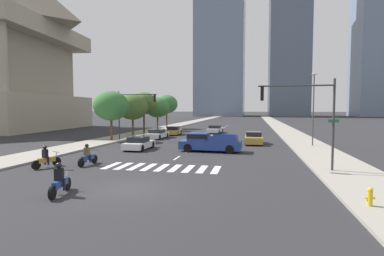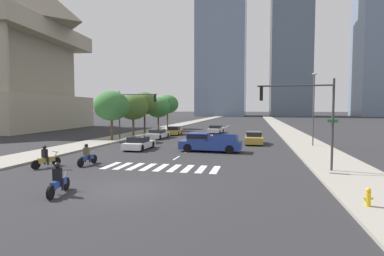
{
  "view_description": "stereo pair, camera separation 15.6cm",
  "coord_description": "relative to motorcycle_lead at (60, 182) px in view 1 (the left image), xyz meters",
  "views": [
    {
      "loc": [
        5.89,
        -13.52,
        3.88
      ],
      "look_at": [
        0.0,
        15.44,
        2.0
      ],
      "focal_mm": 28.29,
      "sensor_mm": 36.0,
      "label": 1
    },
    {
      "loc": [
        6.05,
        -13.48,
        3.88
      ],
      "look_at": [
        0.0,
        15.44,
        2.0
      ],
      "focal_mm": 28.29,
      "sensor_mm": 36.0,
      "label": 2
    }
  ],
  "objects": [
    {
      "name": "street_tree_third",
      "position": [
        -8.1,
        32.35,
        4.13
      ],
      "size": [
        4.02,
        4.02,
        6.29
      ],
      "color": "#4C3823",
      "rests_on": "sidewalk_west"
    },
    {
      "name": "office_tower_right_skyline",
      "position": [
        69.77,
        158.59,
        44.32
      ],
      "size": [
        21.49,
        22.25,
        90.86
      ],
      "color": "slate",
      "rests_on": "ground"
    },
    {
      "name": "sidewalk_east",
      "position": [
        14.16,
        31.53,
        -0.51
      ],
      "size": [
        4.0,
        260.0,
        0.15
      ],
      "primitive_type": "cube",
      "color": "gray",
      "rests_on": "ground"
    },
    {
      "name": "sedan_white_0",
      "position": [
        -3.76,
        25.62,
        -0.01
      ],
      "size": [
        1.99,
        4.59,
        1.23
      ],
      "rotation": [
        0.0,
        0.0,
        1.53
      ],
      "color": "silver",
      "rests_on": "ground"
    },
    {
      "name": "fire_hydrant",
      "position": [
        12.96,
        0.57,
        -0.07
      ],
      "size": [
        0.36,
        0.2,
        0.72
      ],
      "color": "gold",
      "rests_on": "sidewalk_east"
    },
    {
      "name": "street_tree_fourth",
      "position": [
        -8.1,
        39.11,
        3.56
      ],
      "size": [
        4.25,
        4.25,
        5.8
      ],
      "color": "#4C3823",
      "rests_on": "sidewalk_west"
    },
    {
      "name": "sidewalk_west",
      "position": [
        -8.9,
        31.53,
        -0.51
      ],
      "size": [
        4.0,
        260.0,
        0.15
      ],
      "primitive_type": "cube",
      "color": "gray",
      "rests_on": "ground"
    },
    {
      "name": "office_tower_center_skyline",
      "position": [
        26.41,
        157.82,
        36.25
      ],
      "size": [
        20.03,
        24.16,
        74.72
      ],
      "color": "slate",
      "rests_on": "ground"
    },
    {
      "name": "traffic_signal_near",
      "position": [
        11.55,
        7.52,
        3.39
      ],
      "size": [
        4.77,
        0.28,
        5.54
      ],
      "rotation": [
        0.0,
        0.0,
        3.14
      ],
      "color": "#333335",
      "rests_on": "sidewalk_east"
    },
    {
      "name": "sedan_gold_2",
      "position": [
        8.58,
        22.0,
        0.04
      ],
      "size": [
        1.95,
        4.5,
        1.34
      ],
      "rotation": [
        0.0,
        0.0,
        -1.56
      ],
      "color": "#B28E38",
      "rests_on": "ground"
    },
    {
      "name": "motorcycle_trailing",
      "position": [
        -2.63,
        6.8,
        0.0
      ],
      "size": [
        0.7,
        2.1,
        1.49
      ],
      "rotation": [
        0.0,
        0.0,
        1.49
      ],
      "color": "black",
      "rests_on": "ground"
    },
    {
      "name": "sedan_white_1",
      "position": [
        -2.17,
        15.15,
        -0.02
      ],
      "size": [
        1.89,
        4.25,
        1.21
      ],
      "rotation": [
        0.0,
        0.0,
        1.56
      ],
      "color": "silver",
      "rests_on": "ground"
    },
    {
      "name": "street_tree_nearest",
      "position": [
        -8.1,
        21.38,
        3.66
      ],
      "size": [
        4.17,
        4.17,
        5.87
      ],
      "color": "#4C3823",
      "rests_on": "sidewalk_west"
    },
    {
      "name": "sedan_gold_4",
      "position": [
        -3.14,
        31.56,
        -0.0
      ],
      "size": [
        2.16,
        4.51,
        1.27
      ],
      "rotation": [
        0.0,
        0.0,
        1.65
      ],
      "color": "#B28E38",
      "rests_on": "ground"
    },
    {
      "name": "street_tree_fifth",
      "position": [
        -8.1,
        44.83,
        4.2
      ],
      "size": [
        4.29,
        4.29,
        6.46
      ],
      "color": "#4C3823",
      "rests_on": "sidewalk_west"
    },
    {
      "name": "motorcycle_lead",
      "position": [
        0.0,
        0.0,
        0.0
      ],
      "size": [
        0.77,
        2.16,
        1.49
      ],
      "rotation": [
        0.0,
        0.0,
        1.77
      ],
      "color": "black",
      "rests_on": "ground"
    },
    {
      "name": "street_tree_second",
      "position": [
        -8.1,
        27.91,
        3.56
      ],
      "size": [
        4.26,
        4.26,
        5.81
      ],
      "color": "#4C3823",
      "rests_on": "sidewalk_west"
    },
    {
      "name": "lane_divider_center",
      "position": [
        2.63,
        34.97,
        -0.58
      ],
      "size": [
        0.14,
        50.0,
        0.01
      ],
      "color": "silver",
      "rests_on": "ground"
    },
    {
      "name": "street_lamp_east",
      "position": [
        14.46,
        20.45,
        3.82
      ],
      "size": [
        0.5,
        0.24,
        7.31
      ],
      "color": "#3F3F42",
      "rests_on": "sidewalk_east"
    },
    {
      "name": "crosswalk_near",
      "position": [
        2.63,
        6.97,
        -0.58
      ],
      "size": [
        7.65,
        2.54,
        0.01
      ],
      "color": "silver",
      "rests_on": "ground"
    },
    {
      "name": "ground_plane",
      "position": [
        2.63,
        1.53,
        -0.58
      ],
      "size": [
        800.0,
        800.0,
        0.0
      ],
      "primitive_type": "plane",
      "color": "#28282B"
    },
    {
      "name": "motorcycle_third",
      "position": [
        -4.81,
        5.41,
        0.0
      ],
      "size": [
        0.97,
        2.0,
        1.49
      ],
      "rotation": [
        0.0,
        0.0,
        1.23
      ],
      "color": "black",
      "rests_on": "ground"
    },
    {
      "name": "sedan_white_3",
      "position": [
        2.52,
        36.21,
        -0.01
      ],
      "size": [
        2.24,
        4.59,
        1.22
      ],
      "rotation": [
        0.0,
        0.0,
        1.49
      ],
      "color": "silver",
      "rests_on": "ground"
    },
    {
      "name": "pickup_truck",
      "position": [
        4.46,
        15.09,
        0.23
      ],
      "size": [
        5.63,
        2.3,
        1.67
      ],
      "rotation": [
        0.0,
        0.0,
        3.09
      ],
      "color": "navy",
      "rests_on": "ground"
    },
    {
      "name": "traffic_signal_far",
      "position": [
        -5.87,
        22.67,
        3.63
      ],
      "size": [
        5.16,
        0.28,
        5.87
      ],
      "color": "#333335",
      "rests_on": "sidewalk_west"
    }
  ]
}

